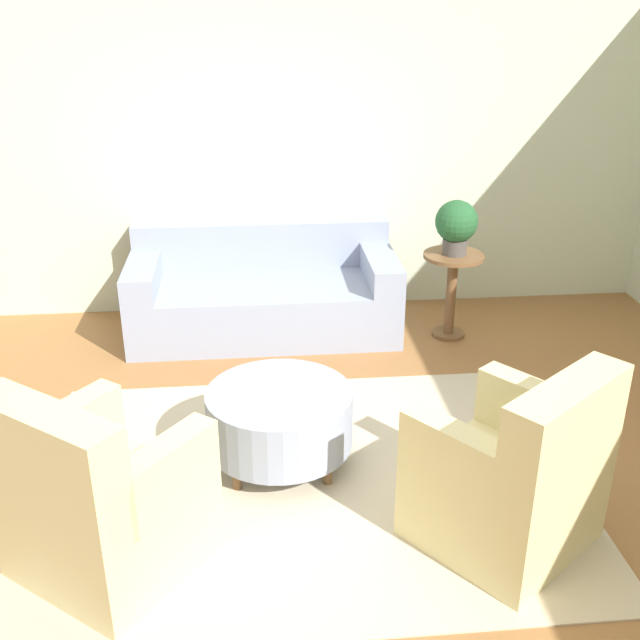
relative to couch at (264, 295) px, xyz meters
The scene contains 9 objects.
ground_plane 2.14m from the couch, 85.80° to the right, with size 16.00×16.00×0.00m, color #996638.
wall_back 1.24m from the couch, 73.95° to the left, with size 9.19×0.12×2.80m.
rug 2.14m from the couch, 85.80° to the right, with size 3.03×2.32×0.01m.
couch is the anchor object (origin of this frame).
armchair_left 2.84m from the couch, 107.12° to the right, with size 1.06×1.05×0.97m.
armchair_right 2.94m from the couch, 67.09° to the right, with size 1.06×1.05×0.97m.
ottoman_table 1.90m from the couch, 88.83° to the right, with size 0.84×0.84×0.45m.
side_table 1.50m from the couch, 10.76° to the right, with size 0.47×0.47×0.69m.
potted_plant_on_side_table 1.62m from the couch, 10.76° to the right, with size 0.32×0.32×0.42m.
Camera 1 is at (-0.24, -3.50, 2.55)m, focal length 42.00 mm.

